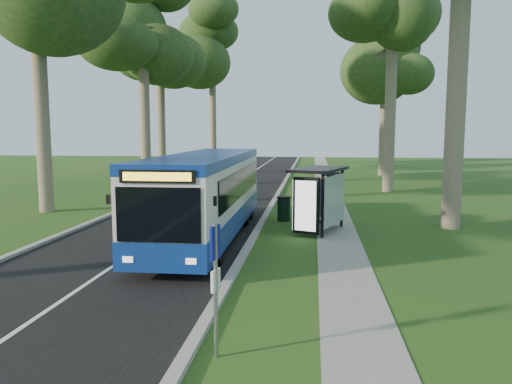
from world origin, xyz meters
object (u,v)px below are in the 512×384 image
bus_shelter (322,188)px  car_white (152,174)px  car_silver (197,165)px  bus_stop_sign (215,274)px  bus (206,195)px  litter_bin (284,208)px

bus_shelter → car_white: 19.61m
car_silver → bus_shelter: bearing=-71.7°
bus_stop_sign → car_silver: (-9.26, 37.69, -0.76)m
bus → bus_stop_sign: size_ratio=4.93×
bus → litter_bin: 4.68m
bus_shelter → litter_bin: bus_shelter is taller
bus → car_white: size_ratio=2.58×
bus_stop_sign → car_silver: bus_stop_sign is taller
bus_stop_sign → bus_shelter: 10.81m
bus → bus_stop_sign: bearing=-77.2°
car_white → car_silver: bearing=64.9°
bus_stop_sign → litter_bin: 13.12m
bus_shelter → car_silver: bearing=132.3°
car_white → car_silver: size_ratio=1.04×
bus_stop_sign → bus_shelter: bearing=94.1°
bus_shelter → car_silver: size_ratio=0.75×
litter_bin → car_white: 16.69m
car_white → bus_stop_sign: bearing=-91.8°
bus → bus_stop_sign: (2.16, -9.29, -0.11)m
bus_shelter → car_silver: (-11.20, 27.06, -1.01)m
litter_bin → bus_stop_sign: bearing=-91.6°
bus → bus_shelter: bus is taller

